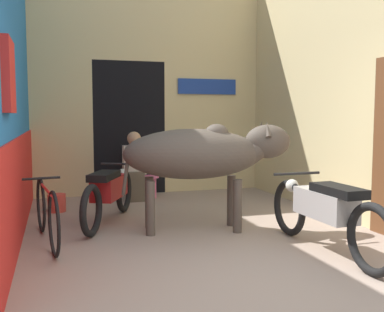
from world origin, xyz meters
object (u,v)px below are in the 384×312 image
Objects in this scene: motorcycle_near at (325,210)px; shopkeeper_seated at (135,164)px; motorcycle_far at (109,191)px; cow at (203,154)px; plastic_stool at (150,186)px; bicycle at (47,212)px; bucket at (57,203)px.

shopkeeper_seated is at bearing 111.81° from motorcycle_near.
motorcycle_far is (-1.97, 1.96, -0.02)m from motorcycle_near.
cow is 5.52× the size of plastic_stool.
motorcycle_near reaches higher than bicycle.
shopkeeper_seated reaches higher than motorcycle_near.
bicycle is at bearing -121.58° from shopkeeper_seated.
bicycle is at bearing -178.72° from cow.
motorcycle_near is at bearing -54.04° from cow.
cow is 1.15× the size of motorcycle_far.
bicycle is 6.71× the size of bucket.
motorcycle_far is 1.61m from shopkeeper_seated.
motorcycle_near is (0.91, -1.25, -0.50)m from cow.
cow reaches higher than motorcycle_far.
motorcycle_near is 5.43× the size of plastic_stool.
cow is at bearing -77.94° from shopkeeper_seated.
plastic_stool is at bearing 23.75° from bucket.
motorcycle_far reaches higher than bicycle.
bicycle is (-0.78, -0.74, -0.08)m from motorcycle_far.
shopkeeper_seated is (0.59, 1.49, 0.19)m from motorcycle_far.
plastic_stool is 1.69m from bucket.
cow is 1.38m from motorcycle_far.
motorcycle_near is 3.93m from bucket.
cow is at bearing 125.96° from motorcycle_near.
motorcycle_far is at bearing -54.61° from bucket.
cow is at bearing -43.48° from bucket.
cow is 1.22× the size of bicycle.
shopkeeper_seated reaches higher than bicycle.
motorcycle_near is at bearing -68.19° from shopkeeper_seated.
shopkeeper_seated is at bearing -155.42° from plastic_stool.
motorcycle_far is 1.85m from plastic_stool.
shopkeeper_seated is 2.98× the size of plastic_stool.
shopkeeper_seated reaches higher than bucket.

